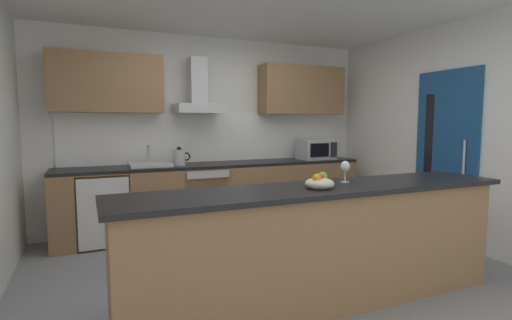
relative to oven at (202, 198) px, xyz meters
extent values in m
cube|color=gray|center=(0.24, -1.61, -0.47)|extent=(5.60, 4.91, 0.02)
cube|color=white|center=(0.24, 0.41, 0.84)|extent=(5.60, 0.12, 2.60)
cube|color=white|center=(2.60, -1.61, 0.84)|extent=(0.12, 4.91, 2.60)
cube|color=white|center=(0.24, 0.33, 0.77)|extent=(3.91, 0.02, 0.66)
cube|color=olive|center=(0.24, 0.03, -0.03)|extent=(4.05, 0.60, 0.86)
cube|color=black|center=(0.24, 0.03, 0.42)|extent=(4.05, 0.60, 0.04)
cube|color=olive|center=(0.29, -2.35, 0.00)|extent=(3.13, 0.52, 0.91)
cube|color=black|center=(0.29, -2.35, 0.47)|extent=(3.23, 0.64, 0.04)
cube|color=olive|center=(-1.11, 0.18, 1.45)|extent=(1.29, 0.32, 0.70)
cube|color=olive|center=(1.59, 0.18, 1.45)|extent=(1.29, 0.32, 0.70)
cube|color=navy|center=(2.52, -1.59, 0.56)|extent=(0.04, 0.85, 2.05)
cube|color=black|center=(2.50, -1.35, 0.67)|extent=(0.01, 0.11, 1.31)
cylinder|color=#B7BABC|center=(2.48, -1.86, 0.56)|extent=(0.03, 0.03, 0.45)
cube|color=slate|center=(0.00, 0.01, 0.00)|extent=(0.60, 0.56, 0.80)
cube|color=black|center=(0.00, -0.29, -0.06)|extent=(0.50, 0.02, 0.48)
cube|color=#B7BABC|center=(0.00, -0.29, 0.34)|extent=(0.54, 0.02, 0.09)
cylinder|color=#B7BABC|center=(0.00, -0.32, 0.18)|extent=(0.49, 0.02, 0.02)
cube|color=white|center=(-1.22, 0.01, -0.04)|extent=(0.58, 0.56, 0.85)
cube|color=silver|center=(-1.22, -0.28, -0.04)|extent=(0.55, 0.02, 0.80)
cylinder|color=#B7BABC|center=(-1.00, -0.30, 0.01)|extent=(0.02, 0.02, 0.38)
cube|color=#B7BABC|center=(1.72, -0.02, 0.59)|extent=(0.50, 0.36, 0.30)
cube|color=black|center=(1.66, -0.21, 0.59)|extent=(0.30, 0.02, 0.19)
cube|color=black|center=(1.90, -0.21, 0.59)|extent=(0.10, 0.01, 0.21)
cube|color=silver|center=(-0.65, 0.01, 0.46)|extent=(0.50, 0.40, 0.04)
cylinder|color=#B7BABC|center=(-0.65, 0.13, 0.57)|extent=(0.03, 0.03, 0.26)
cylinder|color=#B7BABC|center=(-0.65, 0.05, 0.69)|extent=(0.03, 0.16, 0.03)
cylinder|color=#B7BABC|center=(-0.30, -0.03, 0.54)|extent=(0.15, 0.15, 0.20)
sphere|color=black|center=(-0.30, -0.03, 0.65)|extent=(0.06, 0.06, 0.06)
cone|color=#B7BABC|center=(-0.40, -0.03, 0.58)|extent=(0.09, 0.04, 0.07)
torus|color=black|center=(-0.21, -0.03, 0.55)|extent=(0.11, 0.02, 0.11)
cube|color=#B7BABC|center=(0.00, 0.11, 1.16)|extent=(0.62, 0.45, 0.12)
cube|color=#B7BABC|center=(0.00, 0.16, 1.52)|extent=(0.22, 0.22, 0.60)
cylinder|color=silver|center=(0.57, -2.26, 0.49)|extent=(0.07, 0.07, 0.01)
cylinder|color=silver|center=(0.57, -2.26, 0.54)|extent=(0.01, 0.01, 0.09)
ellipsoid|color=silver|center=(0.57, -2.26, 0.62)|extent=(0.08, 0.08, 0.10)
ellipsoid|color=beige|center=(0.22, -2.41, 0.53)|extent=(0.22, 0.22, 0.09)
sphere|color=orange|center=(0.18, -2.43, 0.57)|extent=(0.07, 0.07, 0.07)
sphere|color=#66B233|center=(0.27, -2.38, 0.57)|extent=(0.07, 0.07, 0.07)
sphere|color=red|center=(0.22, -2.41, 0.57)|extent=(0.07, 0.07, 0.07)
camera|label=1|loc=(-1.37, -4.85, 0.99)|focal=27.17mm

